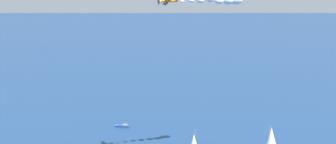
# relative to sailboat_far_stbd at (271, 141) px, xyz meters

# --- Properties ---
(sailboat_far_stbd) EXTENTS (6.52, 10.06, 12.50)m
(sailboat_far_stbd) POSITION_rel_sailboat_far_stbd_xyz_m (0.00, 0.00, 0.00)
(sailboat_far_stbd) COLOR #33704C
(sailboat_far_stbd) RESTS_ON ground_plane
(motorboat_trailing) EXTENTS (5.92, 5.72, 1.90)m
(motorboat_trailing) POSITION_rel_sailboat_far_stbd_xyz_m (63.94, 29.87, -5.19)
(motorboat_trailing) COLOR #23478C
(motorboat_trailing) RESTS_ON ground_plane
(biplane_lead) EXTENTS (7.51, 7.04, 3.89)m
(biplane_lead) POSITION_rel_sailboat_far_stbd_xyz_m (9.63, 40.34, 53.18)
(biplane_lead) COLOR orange
(smoke_trail_lead) EXTENTS (6.62, 24.38, 3.65)m
(smoke_trail_lead) POSITION_rel_sailboat_far_stbd_xyz_m (5.37, 19.41, 52.89)
(smoke_trail_lead) COLOR silver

